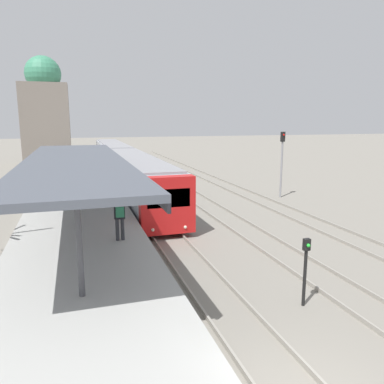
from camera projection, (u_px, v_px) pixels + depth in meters
The scene contains 6 objects.
platform_canopy at pixel (76, 161), 15.93m from camera, with size 4.00×17.61×2.94m.
person_on_platform at pixel (120, 215), 14.20m from camera, with size 0.40×0.40×1.66m.
train_near at pixel (123, 164), 33.36m from camera, with size 2.64×34.10×3.12m.
signal_post_near at pixel (305, 265), 11.22m from camera, with size 0.20×0.21×2.14m.
signal_mast_far at pixel (282, 156), 26.94m from camera, with size 0.28×0.29×4.76m.
distant_domed_building at pixel (46, 115), 46.34m from camera, with size 5.54×5.54×13.24m.
Camera 1 is at (-4.04, -5.38, 5.59)m, focal length 35.00 mm.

